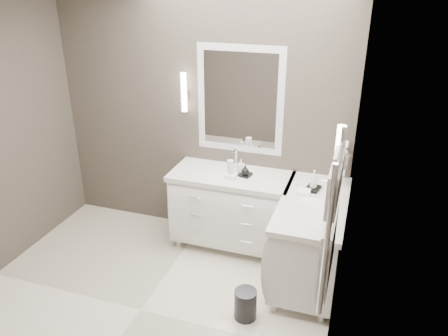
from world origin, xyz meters
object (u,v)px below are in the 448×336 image
(vanity_back, at_px, (231,205))
(towel_ladder, at_px, (330,227))
(waste_bin, at_px, (245,304))
(vanity_right, at_px, (310,236))

(vanity_back, xyz_separation_m, towel_ladder, (1.10, -1.63, 0.91))
(towel_ladder, xyz_separation_m, waste_bin, (-0.65, 0.61, -1.26))
(vanity_right, relative_size, towel_ladder, 1.38)
(vanity_right, xyz_separation_m, waste_bin, (-0.43, -0.69, -0.35))
(vanity_back, bearing_deg, towel_ladder, -55.90)
(vanity_back, height_order, vanity_right, same)
(vanity_right, distance_m, waste_bin, 0.88)
(vanity_back, xyz_separation_m, vanity_right, (0.88, -0.33, 0.00))
(vanity_back, xyz_separation_m, waste_bin, (0.45, -1.01, -0.35))
(vanity_back, relative_size, vanity_right, 1.00)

